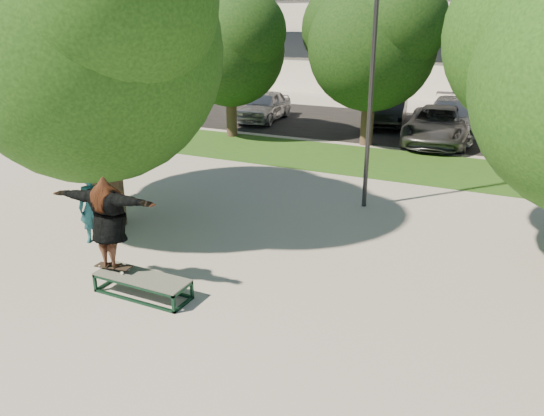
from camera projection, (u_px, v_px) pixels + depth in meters
The scene contains 15 objects.
ground at pixel (240, 276), 10.35m from camera, with size 120.00×120.00×0.00m, color gray.
grass_strip at pixel (402, 165), 17.97m from camera, with size 30.00×4.00×0.02m, color #234714.
asphalt_strip at pixel (413, 128), 23.88m from camera, with size 40.00×8.00×0.01m, color black.
tree_left at pixel (88, 34), 11.51m from camera, with size 6.96×5.95×7.12m.
bg_tree_left at pixel (229, 44), 21.12m from camera, with size 5.28×4.51×5.77m.
bg_tree_mid at pixel (371, 38), 19.63m from camera, with size 5.76×4.92×6.24m.
bg_tree_right at pixel (532, 58), 17.13m from camera, with size 5.04×4.31×5.43m.
lamppost at pixel (371, 86), 13.09m from camera, with size 0.25×0.15×6.11m.
grind_box at pixel (143, 286), 9.59m from camera, with size 1.80×0.60×0.38m.
skater_rig at pixel (108, 222), 9.47m from camera, with size 2.16×0.78×1.80m.
bystander at pixel (93, 208), 11.66m from camera, with size 0.59×0.39×1.63m, color #164A55.
car_silver_a at pixel (264, 106), 25.43m from camera, with size 1.66×4.11×1.40m, color #B3B3B8.
car_dark at pixel (388, 109), 24.46m from camera, with size 1.57×4.49×1.48m, color black.
car_grey at pixel (438, 125), 20.94m from camera, with size 2.36×5.12×1.42m, color #5B5B60.
car_silver_b at pixel (451, 118), 22.08m from camera, with size 2.18×5.37×1.56m, color #B0B0B5.
Camera 1 is at (4.59, -8.07, 4.80)m, focal length 35.00 mm.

